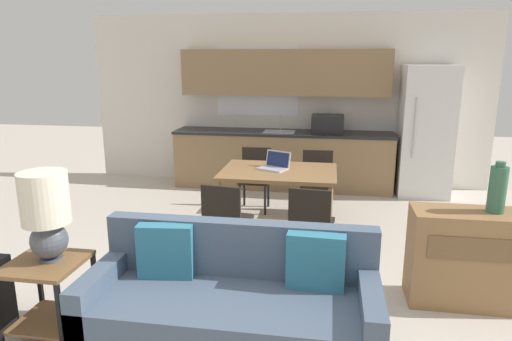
{
  "coord_description": "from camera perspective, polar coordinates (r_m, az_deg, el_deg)",
  "views": [
    {
      "loc": [
        0.74,
        -2.76,
        2.01
      ],
      "look_at": [
        0.03,
        1.5,
        0.95
      ],
      "focal_mm": 32.0,
      "sensor_mm": 36.0,
      "label": 1
    }
  ],
  "objects": [
    {
      "name": "table_lamp",
      "position": [
        3.56,
        -24.78,
        -4.66
      ],
      "size": [
        0.33,
        0.33,
        0.66
      ],
      "color": "#4C515B",
      "rests_on": "side_table"
    },
    {
      "name": "side_table",
      "position": [
        3.75,
        -24.6,
        -13.0
      ],
      "size": [
        0.52,
        0.52,
        0.59
      ],
      "color": "brown",
      "rests_on": "ground_plane"
    },
    {
      "name": "kitchen_counter",
      "position": [
        7.22,
        3.49,
        4.49
      ],
      "size": [
        3.42,
        0.65,
        2.15
      ],
      "color": "#8E704C",
      "rests_on": "ground_plane"
    },
    {
      "name": "refrigerator",
      "position": [
        7.22,
        20.4,
        4.6
      ],
      "size": [
        0.74,
        0.7,
        1.92
      ],
      "color": "white",
      "rests_on": "ground_plane"
    },
    {
      "name": "dining_chair_far_left",
      "position": [
        6.19,
        -0.11,
        -0.61
      ],
      "size": [
        0.42,
        0.42,
        0.83
      ],
      "rotation": [
        0.0,
        0.0,
        0.01
      ],
      "color": "black",
      "rests_on": "ground_plane"
    },
    {
      "name": "dining_chair_near_left",
      "position": [
        4.57,
        -3.79,
        -5.95
      ],
      "size": [
        0.47,
        0.47,
        0.83
      ],
      "rotation": [
        0.0,
        0.0,
        3.01
      ],
      "color": "black",
      "rests_on": "ground_plane"
    },
    {
      "name": "credenza",
      "position": [
        4.24,
        25.09,
        -9.86
      ],
      "size": [
        0.96,
        0.42,
        0.81
      ],
      "color": "olive",
      "rests_on": "ground_plane"
    },
    {
      "name": "dining_chair_far_right",
      "position": [
        6.05,
        7.64,
        -1.08
      ],
      "size": [
        0.43,
        0.43,
        0.83
      ],
      "rotation": [
        0.0,
        0.0,
        0.02
      ],
      "color": "black",
      "rests_on": "ground_plane"
    },
    {
      "name": "dining_chair_near_right",
      "position": [
        4.49,
        6.87,
        -6.38
      ],
      "size": [
        0.46,
        0.46,
        0.83
      ],
      "rotation": [
        0.0,
        0.0,
        3.05
      ],
      "color": "black",
      "rests_on": "ground_plane"
    },
    {
      "name": "couch",
      "position": [
        3.31,
        -2.87,
        -16.32
      ],
      "size": [
        1.98,
        0.8,
        0.87
      ],
      "color": "#3D2D1E",
      "rests_on": "ground_plane"
    },
    {
      "name": "vase",
      "position": [
        4.12,
        27.96,
        -2.04
      ],
      "size": [
        0.14,
        0.14,
        0.42
      ],
      "color": "#336047",
      "rests_on": "credenza"
    },
    {
      "name": "wall_back",
      "position": [
        7.46,
        3.64,
        8.75
      ],
      "size": [
        6.4,
        0.07,
        2.7
      ],
      "color": "silver",
      "rests_on": "ground_plane"
    },
    {
      "name": "laptop",
      "position": [
        5.29,
        2.39,
        0.75
      ],
      "size": [
        0.4,
        0.37,
        0.2
      ],
      "rotation": [
        0.0,
        0.0,
        -0.44
      ],
      "color": "#B7BABC",
      "rests_on": "dining_table"
    },
    {
      "name": "dining_table",
      "position": [
        5.24,
        2.86,
        -0.7
      ],
      "size": [
        1.31,
        0.94,
        0.77
      ],
      "color": "olive",
      "rests_on": "ground_plane"
    }
  ]
}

